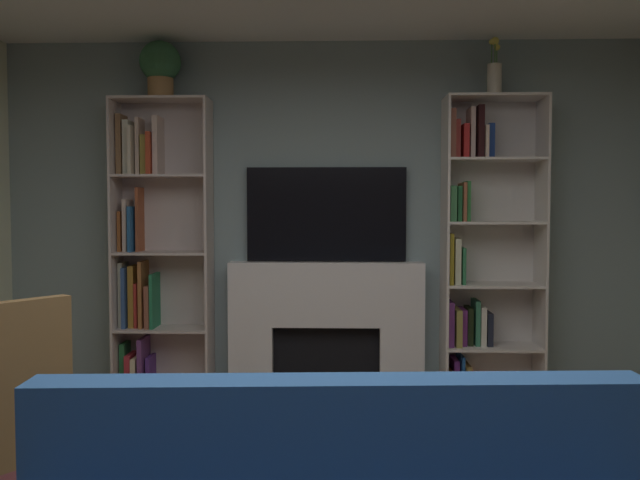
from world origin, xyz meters
name	(u,v)px	position (x,y,z in m)	size (l,w,h in m)	color
wall_back_accent	(327,223)	(0.00, 2.70, 1.35)	(4.94, 0.06, 2.69)	gray
fireplace	(326,331)	(0.00, 2.57, 0.54)	(1.54, 0.48, 1.06)	white
tv	(326,214)	(0.00, 2.64, 1.41)	(1.18, 0.06, 0.70)	black
bookshelf_left	(153,257)	(-1.29, 2.57, 1.09)	(0.71, 0.29, 2.25)	beige
bookshelf_right	(479,257)	(1.11, 2.55, 1.10)	(0.71, 0.33, 2.25)	silver
potted_plant	(160,66)	(-1.20, 2.52, 2.49)	(0.30, 0.30, 0.41)	#A97A48
vase_with_flowers	(494,74)	(1.20, 2.52, 2.41)	(0.10, 0.10, 0.42)	beige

